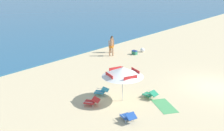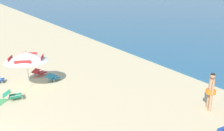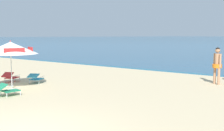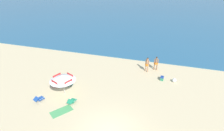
{
  "view_description": "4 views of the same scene",
  "coord_description": "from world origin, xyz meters",
  "px_view_note": "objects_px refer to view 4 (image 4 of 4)",
  "views": [
    {
      "loc": [
        -16.43,
        -4.75,
        6.66
      ],
      "look_at": [
        -3.42,
        6.12,
        1.11
      ],
      "focal_mm": 40.8,
      "sensor_mm": 36.0,
      "label": 1
    },
    {
      "loc": [
        7.57,
        1.49,
        5.19
      ],
      "look_at": [
        -2.73,
        7.42,
        1.46
      ],
      "focal_mm": 37.01,
      "sensor_mm": 36.0,
      "label": 2
    },
    {
      "loc": [
        5.62,
        -3.53,
        2.37
      ],
      "look_at": [
        -2.21,
        6.59,
        0.99
      ],
      "focal_mm": 44.77,
      "sensor_mm": 36.0,
      "label": 3
    },
    {
      "loc": [
        2.79,
        -8.44,
        10.26
      ],
      "look_at": [
        -2.3,
        8.46,
        1.11
      ],
      "focal_mm": 28.41,
      "sensor_mm": 36.0,
      "label": 4
    }
  ],
  "objects_px": {
    "lounge_chair_beside_umbrella": "(39,99)",
    "lounge_chair_spare_folded": "(55,84)",
    "person_standing_beside": "(156,62)",
    "beach_ball": "(174,80)",
    "lounge_chair_facing_sea": "(72,101)",
    "beach_towel": "(62,111)",
    "person_standing_near_shore": "(147,64)",
    "beach_umbrella_striped_main": "(62,78)",
    "lounge_chair_under_umbrella": "(70,83)",
    "cooler_box": "(162,78)"
  },
  "relations": [
    {
      "from": "lounge_chair_facing_sea",
      "to": "cooler_box",
      "type": "xyz_separation_m",
      "value": [
        7.46,
        6.38,
        -0.07
      ]
    },
    {
      "from": "person_standing_beside",
      "to": "cooler_box",
      "type": "distance_m",
      "value": 2.44
    },
    {
      "from": "beach_umbrella_striped_main",
      "to": "lounge_chair_beside_umbrella",
      "type": "bearing_deg",
      "value": -134.84
    },
    {
      "from": "beach_umbrella_striped_main",
      "to": "person_standing_beside",
      "type": "relative_size",
      "value": 1.58
    },
    {
      "from": "lounge_chair_under_umbrella",
      "to": "person_standing_near_shore",
      "type": "distance_m",
      "value": 8.94
    },
    {
      "from": "lounge_chair_beside_umbrella",
      "to": "lounge_chair_spare_folded",
      "type": "distance_m",
      "value": 2.59
    },
    {
      "from": "lounge_chair_under_umbrella",
      "to": "cooler_box",
      "type": "xyz_separation_m",
      "value": [
        9.03,
        3.84,
        -0.07
      ]
    },
    {
      "from": "lounge_chair_beside_umbrella",
      "to": "person_standing_near_shore",
      "type": "height_order",
      "value": "person_standing_near_shore"
    },
    {
      "from": "person_standing_near_shore",
      "to": "beach_towel",
      "type": "distance_m",
      "value": 10.83
    },
    {
      "from": "person_standing_near_shore",
      "to": "cooler_box",
      "type": "xyz_separation_m",
      "value": [
        1.83,
        -1.41,
        -0.84
      ]
    },
    {
      "from": "beach_umbrella_striped_main",
      "to": "lounge_chair_spare_folded",
      "type": "height_order",
      "value": "beach_umbrella_striped_main"
    },
    {
      "from": "person_standing_beside",
      "to": "beach_towel",
      "type": "xyz_separation_m",
      "value": [
        -6.96,
        -9.69,
        -0.98
      ]
    },
    {
      "from": "beach_umbrella_striped_main",
      "to": "lounge_chair_spare_folded",
      "type": "xyz_separation_m",
      "value": [
        -1.59,
        0.95,
        -1.55
      ]
    },
    {
      "from": "lounge_chair_beside_umbrella",
      "to": "beach_ball",
      "type": "relative_size",
      "value": 2.41
    },
    {
      "from": "lounge_chair_spare_folded",
      "to": "cooler_box",
      "type": "height_order",
      "value": "lounge_chair_spare_folded"
    },
    {
      "from": "lounge_chair_beside_umbrella",
      "to": "beach_ball",
      "type": "height_order",
      "value": "lounge_chair_beside_umbrella"
    },
    {
      "from": "beach_ball",
      "to": "beach_towel",
      "type": "xyz_separation_m",
      "value": [
        -9.1,
        -7.48,
        -0.2
      ]
    },
    {
      "from": "lounge_chair_spare_folded",
      "to": "beach_towel",
      "type": "bearing_deg",
      "value": -51.03
    },
    {
      "from": "lounge_chair_spare_folded",
      "to": "cooler_box",
      "type": "distance_m",
      "value": 11.28
    },
    {
      "from": "lounge_chair_beside_umbrella",
      "to": "beach_ball",
      "type": "bearing_deg",
      "value": 30.38
    },
    {
      "from": "beach_umbrella_striped_main",
      "to": "lounge_chair_beside_umbrella",
      "type": "distance_m",
      "value": 2.79
    },
    {
      "from": "lounge_chair_under_umbrella",
      "to": "person_standing_near_shore",
      "type": "relative_size",
      "value": 0.56
    },
    {
      "from": "lounge_chair_under_umbrella",
      "to": "beach_ball",
      "type": "bearing_deg",
      "value": 20.13
    },
    {
      "from": "beach_umbrella_striped_main",
      "to": "lounge_chair_beside_umbrella",
      "type": "height_order",
      "value": "beach_umbrella_striped_main"
    },
    {
      "from": "cooler_box",
      "to": "beach_towel",
      "type": "distance_m",
      "value": 10.87
    },
    {
      "from": "lounge_chair_under_umbrella",
      "to": "cooler_box",
      "type": "distance_m",
      "value": 9.81
    },
    {
      "from": "beach_umbrella_striped_main",
      "to": "beach_ball",
      "type": "relative_size",
      "value": 6.35
    },
    {
      "from": "lounge_chair_facing_sea",
      "to": "person_standing_beside",
      "type": "xyz_separation_m",
      "value": [
        6.6,
        8.52,
        0.71
      ]
    },
    {
      "from": "cooler_box",
      "to": "beach_ball",
      "type": "xyz_separation_m",
      "value": [
        1.28,
        -0.07,
        0.01
      ]
    },
    {
      "from": "lounge_chair_facing_sea",
      "to": "beach_towel",
      "type": "height_order",
      "value": "lounge_chair_facing_sea"
    },
    {
      "from": "beach_umbrella_striped_main",
      "to": "lounge_chair_beside_umbrella",
      "type": "xyz_separation_m",
      "value": [
        -1.64,
        -1.65,
        -1.55
      ]
    },
    {
      "from": "person_standing_beside",
      "to": "beach_towel",
      "type": "height_order",
      "value": "person_standing_beside"
    },
    {
      "from": "lounge_chair_beside_umbrella",
      "to": "cooler_box",
      "type": "bearing_deg",
      "value": 33.6
    },
    {
      "from": "lounge_chair_beside_umbrella",
      "to": "cooler_box",
      "type": "relative_size",
      "value": 1.97
    },
    {
      "from": "beach_umbrella_striped_main",
      "to": "lounge_chair_spare_folded",
      "type": "bearing_deg",
      "value": 149.28
    },
    {
      "from": "beach_towel",
      "to": "cooler_box",
      "type": "bearing_deg",
      "value": 43.97
    },
    {
      "from": "lounge_chair_facing_sea",
      "to": "beach_towel",
      "type": "xyz_separation_m",
      "value": [
        -0.36,
        -1.17,
        -0.27
      ]
    },
    {
      "from": "beach_ball",
      "to": "beach_towel",
      "type": "bearing_deg",
      "value": -140.58
    },
    {
      "from": "beach_umbrella_striped_main",
      "to": "lounge_chair_beside_umbrella",
      "type": "relative_size",
      "value": 2.63
    },
    {
      "from": "person_standing_near_shore",
      "to": "person_standing_beside",
      "type": "height_order",
      "value": "person_standing_near_shore"
    },
    {
      "from": "lounge_chair_facing_sea",
      "to": "lounge_chair_spare_folded",
      "type": "height_order",
      "value": "lounge_chair_facing_sea"
    },
    {
      "from": "lounge_chair_spare_folded",
      "to": "beach_ball",
      "type": "xyz_separation_m",
      "value": [
        11.68,
        4.29,
        -0.06
      ]
    },
    {
      "from": "person_standing_beside",
      "to": "lounge_chair_spare_folded",
      "type": "bearing_deg",
      "value": -145.77
    },
    {
      "from": "lounge_chair_under_umbrella",
      "to": "lounge_chair_facing_sea",
      "type": "xyz_separation_m",
      "value": [
        1.57,
        -2.53,
        -0.01
      ]
    },
    {
      "from": "cooler_box",
      "to": "beach_ball",
      "type": "distance_m",
      "value": 1.28
    },
    {
      "from": "lounge_chair_spare_folded",
      "to": "person_standing_beside",
      "type": "height_order",
      "value": "person_standing_beside"
    },
    {
      "from": "lounge_chair_beside_umbrella",
      "to": "person_standing_beside",
      "type": "bearing_deg",
      "value": 43.45
    },
    {
      "from": "person_standing_near_shore",
      "to": "beach_ball",
      "type": "height_order",
      "value": "person_standing_near_shore"
    },
    {
      "from": "beach_towel",
      "to": "beach_umbrella_striped_main",
      "type": "bearing_deg",
      "value": 113.82
    },
    {
      "from": "person_standing_beside",
      "to": "beach_ball",
      "type": "bearing_deg",
      "value": -45.85
    }
  ]
}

